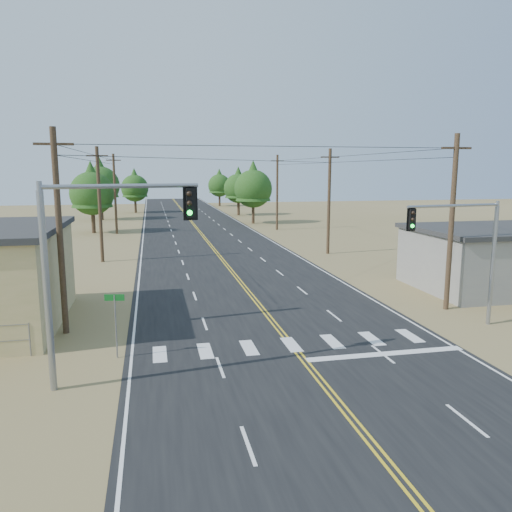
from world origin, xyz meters
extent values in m
plane|color=#917C4E|center=(0.00, 0.00, 0.00)|extent=(220.00, 220.00, 0.00)
cube|color=black|center=(0.00, 30.00, 0.01)|extent=(15.00, 200.00, 0.02)
cylinder|color=gray|center=(-11.50, 9.00, 0.75)|extent=(0.06, 0.06, 1.50)
cylinder|color=#4C3826|center=(-10.50, 12.00, 5.00)|extent=(0.30, 0.30, 10.00)
cube|color=#4C3826|center=(-10.50, 12.00, 9.20)|extent=(1.80, 0.12, 0.12)
cylinder|color=#4C3826|center=(-10.50, 32.00, 5.00)|extent=(0.30, 0.30, 10.00)
cube|color=#4C3826|center=(-10.50, 32.00, 9.20)|extent=(1.80, 0.12, 0.12)
cylinder|color=#4C3826|center=(-10.50, 52.00, 5.00)|extent=(0.30, 0.30, 10.00)
cube|color=#4C3826|center=(-10.50, 52.00, 9.20)|extent=(1.80, 0.12, 0.12)
cylinder|color=#4C3826|center=(10.50, 12.00, 5.00)|extent=(0.30, 0.30, 10.00)
cube|color=#4C3826|center=(10.50, 12.00, 9.20)|extent=(1.80, 0.12, 0.12)
cylinder|color=#4C3826|center=(10.50, 32.00, 5.00)|extent=(0.30, 0.30, 10.00)
cube|color=#4C3826|center=(10.50, 32.00, 9.20)|extent=(1.80, 0.12, 0.12)
cylinder|color=#4C3826|center=(10.50, 52.00, 5.00)|extent=(0.30, 0.30, 10.00)
cube|color=#4C3826|center=(10.50, 52.00, 9.20)|extent=(1.80, 0.12, 0.12)
cylinder|color=gray|center=(-9.89, 5.22, 3.66)|extent=(0.25, 0.25, 7.32)
cylinder|color=gray|center=(-9.89, 5.22, 7.32)|extent=(0.19, 0.19, 0.63)
cylinder|color=gray|center=(-7.12, 5.78, 7.42)|extent=(5.58, 1.28, 0.17)
cube|color=black|center=(-4.66, 6.27, 6.74)|extent=(0.42, 0.38, 1.15)
sphere|color=black|center=(-4.69, 6.09, 7.11)|extent=(0.21, 0.21, 0.21)
sphere|color=black|center=(-4.69, 6.09, 6.74)|extent=(0.21, 0.21, 0.21)
sphere|color=#0CE533|center=(-4.69, 6.09, 6.38)|extent=(0.21, 0.21, 0.21)
cylinder|color=gray|center=(11.00, 8.93, 3.10)|extent=(0.21, 0.21, 6.20)
cylinder|color=gray|center=(11.00, 8.93, 6.20)|extent=(0.16, 0.16, 0.53)
cylinder|color=gray|center=(8.32, 8.57, 6.29)|extent=(5.38, 0.86, 0.14)
cube|color=black|center=(5.90, 8.24, 5.71)|extent=(0.34, 0.30, 0.97)
sphere|color=black|center=(5.88, 8.09, 6.02)|extent=(0.18, 0.18, 0.18)
sphere|color=black|center=(5.88, 8.09, 5.71)|extent=(0.18, 0.18, 0.18)
sphere|color=#0CE533|center=(5.88, 8.09, 5.40)|extent=(0.18, 0.18, 0.18)
cylinder|color=gray|center=(-7.80, 8.00, 1.40)|extent=(0.07, 0.07, 2.80)
cube|color=#0D5E1C|center=(-7.80, 8.00, 2.69)|extent=(0.83, 0.18, 0.28)
cylinder|color=#3F2D1E|center=(-13.46, 53.54, 1.66)|extent=(0.49, 0.49, 3.31)
cone|color=#234C15|center=(-13.46, 53.54, 6.26)|extent=(5.16, 5.16, 5.89)
sphere|color=#234C15|center=(-13.46, 53.54, 5.06)|extent=(5.52, 5.52, 5.52)
cylinder|color=#3F2D1E|center=(-14.00, 71.24, 1.83)|extent=(0.50, 0.50, 3.65)
cone|color=#234C15|center=(-14.00, 71.24, 6.90)|extent=(5.68, 5.68, 6.49)
sphere|color=#234C15|center=(-14.00, 71.24, 5.58)|extent=(6.08, 6.08, 6.08)
cylinder|color=#3F2D1E|center=(-9.00, 84.03, 1.51)|extent=(0.45, 0.45, 3.03)
cone|color=#234C15|center=(-9.00, 84.03, 5.72)|extent=(4.71, 4.71, 5.38)
sphere|color=#234C15|center=(-9.00, 84.03, 4.63)|extent=(5.05, 5.05, 5.05)
cylinder|color=#3F2D1E|center=(9.00, 60.75, 1.71)|extent=(0.43, 0.43, 3.42)
cone|color=#234C15|center=(9.00, 60.75, 6.45)|extent=(5.31, 5.31, 6.07)
sphere|color=#234C15|center=(9.00, 60.75, 5.22)|extent=(5.69, 5.69, 5.69)
cylinder|color=#3F2D1E|center=(9.22, 74.92, 1.56)|extent=(0.49, 0.49, 3.12)
cone|color=#234C15|center=(9.22, 74.92, 5.89)|extent=(4.85, 4.85, 5.55)
sphere|color=#234C15|center=(9.22, 74.92, 4.77)|extent=(5.20, 5.20, 5.20)
cylinder|color=#3F2D1E|center=(9.00, 98.36, 1.51)|extent=(0.46, 0.46, 3.01)
cone|color=#234C15|center=(9.00, 98.36, 5.69)|extent=(4.69, 4.69, 5.36)
sphere|color=#234C15|center=(9.00, 98.36, 4.60)|extent=(5.02, 5.02, 5.02)
camera|label=1|loc=(-6.15, -13.25, 8.00)|focal=35.00mm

